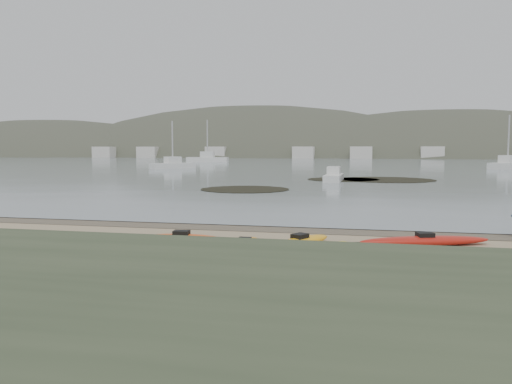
# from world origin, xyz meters

# --- Properties ---
(ground) EXTENTS (600.00, 600.00, 0.00)m
(ground) POSITION_xyz_m (0.00, 0.00, 0.00)
(ground) COLOR tan
(ground) RESTS_ON ground
(wet_sand) EXTENTS (60.00, 60.00, 0.00)m
(wet_sand) POSITION_xyz_m (0.00, -0.30, 0.00)
(wet_sand) COLOR brown
(wet_sand) RESTS_ON ground
(water) EXTENTS (1200.00, 1200.00, 0.00)m
(water) POSITION_xyz_m (0.00, 300.00, 0.01)
(water) COLOR slate
(water) RESTS_ON ground
(kayaks) EXTENTS (23.16, 8.64, 0.34)m
(kayaks) POSITION_xyz_m (0.95, -4.67, 0.17)
(kayaks) COLOR yellow
(kayaks) RESTS_ON ground
(kelp_mats) EXTENTS (20.52, 24.09, 0.04)m
(kelp_mats) POSITION_xyz_m (2.73, 29.97, 0.03)
(kelp_mats) COLOR black
(kelp_mats) RESTS_ON water
(moored_boats) EXTENTS (88.90, 97.54, 1.40)m
(moored_boats) POSITION_xyz_m (-0.06, 83.74, 0.61)
(moored_boats) COLOR silver
(moored_boats) RESTS_ON ground
(far_hills) EXTENTS (550.00, 135.00, 80.00)m
(far_hills) POSITION_xyz_m (39.38, 193.97, -15.93)
(far_hills) COLOR #384235
(far_hills) RESTS_ON ground
(far_town) EXTENTS (199.00, 5.00, 4.00)m
(far_town) POSITION_xyz_m (6.00, 145.00, 2.00)
(far_town) COLOR beige
(far_town) RESTS_ON ground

